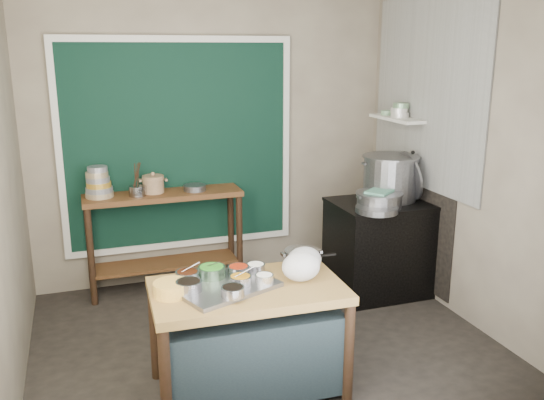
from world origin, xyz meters
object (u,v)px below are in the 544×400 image
object	(u,v)px
stove_block	(381,249)
stock_pot	(390,178)
back_counter	(165,241)
condiment_tray	(225,286)
prep_table	(248,339)
yellow_basin	(172,289)
steamer	(379,200)
utensil_cup	(138,191)
saucepan	(302,259)
ceramic_crock	(153,185)

from	to	relation	value
stove_block	stock_pot	xyz separation A→B (m)	(0.10, 0.06, 0.66)
back_counter	condiment_tray	world-z (taller)	back_counter
prep_table	stove_block	distance (m)	2.02
back_counter	yellow_basin	size ratio (longest dim) A/B	6.36
back_counter	steamer	distance (m)	2.04
yellow_basin	steamer	size ratio (longest dim) A/B	0.54
steamer	utensil_cup	bearing A→B (deg)	157.30
back_counter	saucepan	size ratio (longest dim) A/B	5.89
ceramic_crock	prep_table	bearing A→B (deg)	-80.14
stove_block	condiment_tray	distance (m)	2.16
condiment_tray	steamer	distance (m)	1.95
saucepan	ceramic_crock	world-z (taller)	ceramic_crock
back_counter	ceramic_crock	distance (m)	0.55
steamer	condiment_tray	bearing A→B (deg)	-149.34
saucepan	stove_block	bearing A→B (deg)	43.47
yellow_basin	ceramic_crock	xyz separation A→B (m)	(0.16, 1.90, 0.23)
prep_table	stock_pot	size ratio (longest dim) A/B	2.36
yellow_basin	steamer	xyz separation A→B (m)	(2.01, 0.99, 0.15)
prep_table	steamer	size ratio (longest dim) A/B	2.94
back_counter	condiment_tray	xyz separation A→B (m)	(0.10, -1.87, 0.29)
back_counter	stock_pot	bearing A→B (deg)	-18.42
stove_block	yellow_basin	size ratio (longest dim) A/B	3.95
stove_block	stock_pot	bearing A→B (deg)	33.78
prep_table	condiment_tray	size ratio (longest dim) A/B	2.00
stove_block	stock_pot	distance (m)	0.67
stock_pot	back_counter	bearing A→B (deg)	161.58
prep_table	steamer	bearing A→B (deg)	35.81
prep_table	yellow_basin	size ratio (longest dim) A/B	5.48
prep_table	yellow_basin	distance (m)	0.64
stove_block	back_counter	bearing A→B (deg)	158.98
prep_table	back_counter	xyz separation A→B (m)	(-0.25, 1.89, 0.10)
prep_table	utensil_cup	size ratio (longest dim) A/B	8.00
prep_table	steamer	xyz separation A→B (m)	(1.52, 1.01, 0.57)
ceramic_crock	condiment_tray	bearing A→B (deg)	-84.38
condiment_tray	yellow_basin	world-z (taller)	yellow_basin
back_counter	ceramic_crock	world-z (taller)	ceramic_crock
yellow_basin	steamer	world-z (taller)	steamer
utensil_cup	steamer	xyz separation A→B (m)	(2.00, -0.84, -0.05)
ceramic_crock	saucepan	bearing A→B (deg)	-65.69
utensil_cup	stock_pot	xyz separation A→B (m)	(2.23, -0.62, 0.09)
back_counter	yellow_basin	xyz separation A→B (m)	(-0.24, -1.87, 0.32)
condiment_tray	saucepan	distance (m)	0.62
utensil_cup	stock_pot	world-z (taller)	stock_pot
back_counter	stock_pot	world-z (taller)	stock_pot
prep_table	ceramic_crock	bearing A→B (deg)	102.10
condiment_tray	yellow_basin	xyz separation A→B (m)	(-0.34, 0.00, 0.03)
yellow_basin	stock_pot	bearing A→B (deg)	28.38
yellow_basin	ceramic_crock	distance (m)	1.92
yellow_basin	condiment_tray	bearing A→B (deg)	-0.16
yellow_basin	utensil_cup	distance (m)	1.84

